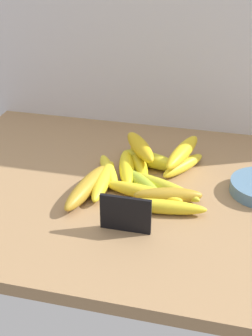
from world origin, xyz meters
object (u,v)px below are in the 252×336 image
banana_0 (163,186)px  banana_4 (168,196)px  banana_11 (103,181)px  banana_13 (182,152)px  banana_8 (160,206)px  banana_12 (140,147)px  banana_3 (87,187)px  banana_9 (127,168)px  banana_2 (139,162)px  banana_1 (153,160)px  banana_6 (142,184)px  chalkboard_sign (127,215)px  banana_7 (143,192)px  banana_5 (183,165)px  banana_10 (109,171)px

banana_0 → banana_4: 4.66cm
banana_11 → banana_13: (17.49, 13.32, 3.40)cm
banana_8 → banana_12: banana_12 is taller
banana_3 → banana_12: bearing=61.3°
banana_0 → banana_12: banana_12 is taller
banana_4 → banana_9: bearing=140.3°
banana_0 → banana_2: banana_2 is taller
banana_1 → banana_8: bearing=-74.3°
banana_1 → banana_4: size_ratio=1.08×
banana_2 → banana_8: banana_2 is taller
banana_4 → banana_6: size_ratio=0.97×
banana_8 → banana_2: bearing=115.6°
chalkboard_sign → banana_2: bearing=97.3°
banana_8 → banana_11: size_ratio=1.11×
banana_0 → banana_7: 5.66cm
banana_5 → banana_9: banana_9 is taller
banana_3 → banana_10: (2.82, 9.47, -0.48)cm
chalkboard_sign → banana_13: size_ratio=0.56×
banana_2 → banana_8: bearing=-64.4°
banana_7 → banana_13: banana_13 is taller
banana_1 → banana_7: banana_1 is taller
banana_4 → banana_5: bearing=84.7°
banana_5 → banana_13: size_ratio=0.81×
chalkboard_sign → banana_13: 30.08cm
chalkboard_sign → banana_6: chalkboard_sign is taller
banana_0 → banana_9: bearing=150.1°
banana_12 → banana_3: bearing=-118.7°
banana_4 → banana_11: (-16.51, 3.11, -0.13)cm
banana_1 → banana_12: (-3.46, 0.14, 3.50)cm
banana_10 → banana_11: (0.11, -5.19, 0.18)cm
banana_4 → banana_12: bearing=122.4°
banana_4 → banana_8: bearing=-102.0°
banana_6 → banana_1: bearing=88.7°
banana_2 → banana_6: 11.26cm
banana_12 → banana_4: bearing=-57.6°
banana_0 → banana_7: size_ratio=1.04×
banana_9 → banana_1: bearing=43.9°
banana_7 → banana_8: bearing=-43.7°
banana_5 → banana_12: size_ratio=0.93×
chalkboard_sign → banana_8: 10.21cm
chalkboard_sign → banana_6: bearing=90.9°
banana_0 → banana_13: (2.87, 12.18, 3.59)cm
banana_10 → banana_13: bearing=24.8°
banana_5 → banana_7: bearing=-116.3°
banana_4 → banana_6: 7.97cm
chalkboard_sign → banana_0: 17.68cm
banana_8 → banana_12: 22.67cm
banana_3 → banana_7: size_ratio=1.06×
banana_7 → banana_4: bearing=-4.0°
banana_3 → banana_11: (2.93, 4.27, -0.29)cm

